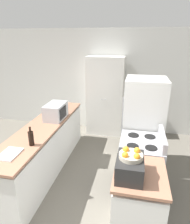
{
  "coord_description": "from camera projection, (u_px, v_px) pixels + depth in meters",
  "views": [
    {
      "loc": [
        0.73,
        -1.5,
        2.35
      ],
      "look_at": [
        0.0,
        1.95,
        1.05
      ],
      "focal_mm": 32.0,
      "sensor_mm": 36.0,
      "label": 1
    }
  ],
  "objects": [
    {
      "name": "wine_bottle",
      "position": [
        31.0,
        138.0,
        2.85
      ],
      "size": [
        0.08,
        0.08,
        0.29
      ],
      "color": "black",
      "rests_on": "counter_left"
    },
    {
      "name": "pantry_cabinet",
      "position": [
        105.0,
        97.0,
        5.02
      ],
      "size": [
        0.9,
        0.51,
        1.96
      ],
      "color": "white",
      "rests_on": "ground_plane"
    },
    {
      "name": "toaster_oven",
      "position": [
        130.0,
        167.0,
        2.21
      ],
      "size": [
        0.3,
        0.43,
        0.22
      ],
      "color": "black",
      "rests_on": "counter_right"
    },
    {
      "name": "counter_left",
      "position": [
        45.0,
        148.0,
        3.71
      ],
      "size": [
        0.6,
        2.76,
        0.91
      ],
      "color": "silver",
      "rests_on": "ground_plane"
    },
    {
      "name": "refrigerator",
      "position": [
        143.0,
        125.0,
        3.68
      ],
      "size": [
        0.73,
        0.69,
        1.72
      ],
      "color": "white",
      "rests_on": "ground_plane"
    },
    {
      "name": "microwave",
      "position": [
        56.0,
        111.0,
        3.79
      ],
      "size": [
        0.33,
        0.52,
        0.29
      ],
      "color": "#B2B2B7",
      "rests_on": "counter_left"
    },
    {
      "name": "wall_back",
      "position": [
        108.0,
        82.0,
        5.17
      ],
      "size": [
        7.0,
        0.06,
        2.6
      ],
      "color": "silver",
      "rests_on": "ground_plane"
    },
    {
      "name": "cutting_board",
      "position": [
        10.0,
        154.0,
        2.64
      ],
      "size": [
        0.23,
        0.32,
        0.02
      ],
      "color": "silver",
      "rests_on": "counter_left"
    },
    {
      "name": "stove",
      "position": [
        139.0,
        166.0,
        3.14
      ],
      "size": [
        0.66,
        0.73,
        1.07
      ],
      "color": "#9E9EA3",
      "rests_on": "ground_plane"
    },
    {
      "name": "counter_right",
      "position": [
        137.0,
        204.0,
        2.46
      ],
      "size": [
        0.6,
        0.75,
        0.91
      ],
      "color": "silver",
      "rests_on": "ground_plane"
    },
    {
      "name": "fruit_bowl",
      "position": [
        131.0,
        155.0,
        2.17
      ],
      "size": [
        0.26,
        0.26,
        0.1
      ],
      "color": "#B2A893",
      "rests_on": "toaster_oven"
    }
  ]
}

